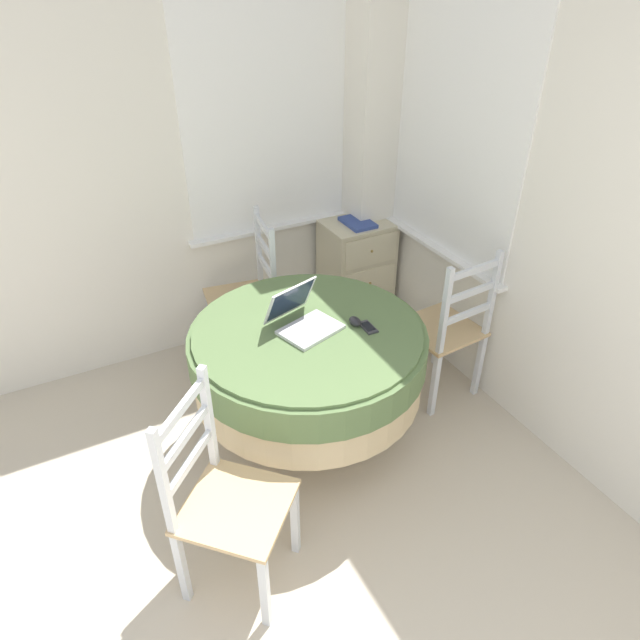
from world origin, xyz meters
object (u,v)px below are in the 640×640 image
at_px(round_dining_table, 308,356).
at_px(dining_chair_near_back_window, 247,296).
at_px(dining_chair_near_right_window, 446,330).
at_px(computer_mouse, 355,321).
at_px(cell_phone, 368,327).
at_px(book_on_cabinet, 358,222).
at_px(laptop, 303,319).
at_px(corner_cabinet, 356,270).
at_px(dining_chair_camera_near, 225,501).

xyz_separation_m(round_dining_table, dining_chair_near_back_window, (0.01, 0.90, -0.11)).
bearing_deg(dining_chair_near_right_window, computer_mouse, -175.59).
xyz_separation_m(cell_phone, book_on_cabinet, (0.60, 1.10, 0.03)).
distance_m(laptop, corner_cabinet, 1.39).
bearing_deg(book_on_cabinet, dining_chair_near_right_window, -87.88).
xyz_separation_m(computer_mouse, book_on_cabinet, (0.64, 1.04, 0.02)).
bearing_deg(round_dining_table, dining_chair_near_right_window, -1.47).
bearing_deg(corner_cabinet, laptop, -133.09).
distance_m(round_dining_table, cell_phone, 0.35).
height_order(computer_mouse, dining_chair_camera_near, dining_chair_camera_near).
xyz_separation_m(round_dining_table, book_on_cabinet, (0.87, 0.97, 0.20)).
xyz_separation_m(round_dining_table, dining_chair_camera_near, (-0.68, -0.60, -0.11)).
xyz_separation_m(laptop, dining_chair_near_right_window, (0.92, -0.06, -0.32)).
bearing_deg(dining_chair_camera_near, book_on_cabinet, 45.08).
xyz_separation_m(dining_chair_near_back_window, corner_cabinet, (0.89, 0.10, -0.08)).
distance_m(laptop, book_on_cabinet, 1.28).
height_order(laptop, book_on_cabinet, laptop).
xyz_separation_m(dining_chair_near_right_window, corner_cabinet, (-0.01, 1.02, -0.08)).
distance_m(computer_mouse, book_on_cabinet, 1.22).
relative_size(dining_chair_near_back_window, dining_chair_camera_near, 1.00).
distance_m(computer_mouse, dining_chair_camera_near, 1.10).
bearing_deg(corner_cabinet, cell_phone, -118.64).
bearing_deg(book_on_cabinet, laptop, -133.41).
bearing_deg(book_on_cabinet, corner_cabinet, 56.76).
bearing_deg(laptop, dining_chair_camera_near, -137.01).
distance_m(computer_mouse, dining_chair_near_right_window, 0.74).
bearing_deg(laptop, dining_chair_near_back_window, 89.00).
relative_size(cell_phone, book_on_cabinet, 0.47).
bearing_deg(cell_phone, laptop, 150.26).
relative_size(cell_phone, dining_chair_near_right_window, 0.12).
xyz_separation_m(computer_mouse, dining_chair_camera_near, (-0.92, -0.52, -0.30)).
bearing_deg(laptop, dining_chair_near_right_window, -3.48).
bearing_deg(book_on_cabinet, round_dining_table, -132.17).
height_order(dining_chair_near_right_window, dining_chair_camera_near, same).
bearing_deg(dining_chair_near_back_window, computer_mouse, -76.82).
relative_size(laptop, dining_chair_camera_near, 0.38).
bearing_deg(dining_chair_near_right_window, dining_chair_camera_near, -160.19).
bearing_deg(dining_chair_near_back_window, round_dining_table, -90.44).
bearing_deg(cell_phone, computer_mouse, 127.98).
height_order(computer_mouse, book_on_cabinet, book_on_cabinet).
relative_size(laptop, computer_mouse, 4.55).
relative_size(round_dining_table, dining_chair_camera_near, 1.23).
bearing_deg(computer_mouse, dining_chair_near_back_window, 103.18).
bearing_deg(cell_phone, dining_chair_near_right_window, 9.72).
height_order(round_dining_table, dining_chair_near_back_window, dining_chair_near_back_window).
distance_m(round_dining_table, dining_chair_camera_near, 0.92).
bearing_deg(computer_mouse, book_on_cabinet, 58.45).
bearing_deg(dining_chair_camera_near, laptop, 42.99).
relative_size(laptop, corner_cabinet, 0.49).
distance_m(cell_phone, book_on_cabinet, 1.25).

